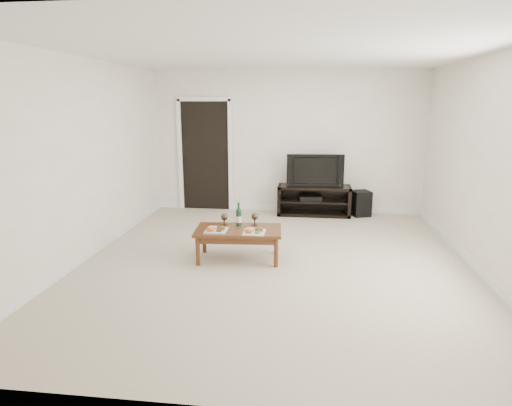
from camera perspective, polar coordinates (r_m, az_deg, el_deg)
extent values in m
plane|color=beige|center=(5.62, 2.52, -7.94)|extent=(5.50, 5.50, 0.00)
cube|color=white|center=(8.04, 4.16, 8.03)|extent=(5.00, 0.04, 2.60)
cube|color=white|center=(5.27, 2.83, 19.65)|extent=(5.00, 5.50, 0.04)
cube|color=black|center=(8.26, -6.76, 6.19)|extent=(0.90, 0.02, 2.05)
cube|color=black|center=(7.92, 7.71, 0.35)|extent=(1.32, 0.45, 0.55)
imported|color=black|center=(7.81, 7.84, 4.42)|extent=(1.03, 0.21, 0.59)
cube|color=black|center=(7.90, 7.26, 0.70)|extent=(0.42, 0.33, 0.08)
cube|color=black|center=(8.04, 13.79, -0.05)|extent=(0.39, 0.39, 0.46)
cube|color=brown|center=(5.67, -2.35, -5.50)|extent=(1.16, 0.69, 0.42)
cube|color=white|center=(5.52, -5.32, -3.41)|extent=(0.27, 0.27, 0.07)
cube|color=white|center=(5.42, -0.24, -3.66)|extent=(0.27, 0.27, 0.07)
cylinder|color=#0E361C|center=(5.71, -2.33, -1.32)|extent=(0.07, 0.07, 0.35)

